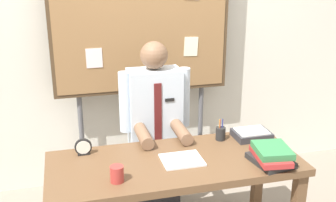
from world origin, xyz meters
name	(u,v)px	position (x,y,z in m)	size (l,w,h in m)	color
back_wall	(138,36)	(0.00, 1.23, 1.35)	(6.40, 0.08, 2.70)	silver
desk	(175,173)	(0.00, 0.00, 0.65)	(1.64, 0.68, 0.74)	brown
person	(155,137)	(0.00, 0.57, 0.66)	(0.55, 0.56, 1.42)	#2D2D33
bulletin_board	(142,22)	(0.00, 1.03, 1.50)	(1.50, 0.09, 2.14)	#4C3823
book_stack	(271,155)	(0.58, -0.20, 0.80)	(0.25, 0.32, 0.11)	#262626
open_notebook	(182,160)	(0.04, -0.02, 0.75)	(0.26, 0.22, 0.01)	white
desk_clock	(83,148)	(-0.57, 0.23, 0.79)	(0.11, 0.04, 0.11)	black
coffee_mug	(117,174)	(-0.40, -0.18, 0.79)	(0.08, 0.08, 0.10)	#B23833
pen_holder	(221,133)	(0.41, 0.23, 0.79)	(0.07, 0.07, 0.16)	#262626
paper_tray	(252,134)	(0.64, 0.20, 0.77)	(0.26, 0.20, 0.06)	#333338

